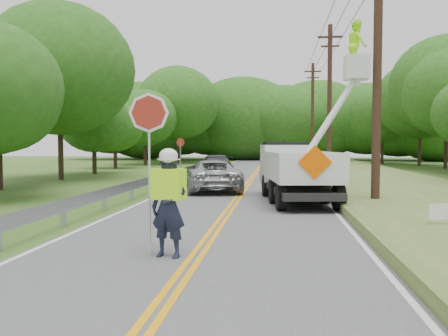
# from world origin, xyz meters

# --- Properties ---
(ground) EXTENTS (140.00, 140.00, 0.00)m
(ground) POSITION_xyz_m (0.00, 0.00, 0.00)
(ground) COLOR #3A5D1B
(ground) RESTS_ON ground
(road) EXTENTS (7.20, 96.00, 0.03)m
(road) POSITION_xyz_m (0.00, 14.00, 0.01)
(road) COLOR #4F4F52
(road) RESTS_ON ground
(guardrail) EXTENTS (0.18, 48.00, 0.77)m
(guardrail) POSITION_xyz_m (-4.02, 14.91, 0.55)
(guardrail) COLOR #A4A5AC
(guardrail) RESTS_ON ground
(utility_poles) EXTENTS (1.60, 43.30, 10.00)m
(utility_poles) POSITION_xyz_m (5.00, 17.02, 5.27)
(utility_poles) COLOR black
(utility_poles) RESTS_ON ground
(tall_grass_verge) EXTENTS (7.00, 96.00, 0.30)m
(tall_grass_verge) POSITION_xyz_m (7.10, 14.00, 0.15)
(tall_grass_verge) COLOR #4B6726
(tall_grass_verge) RESTS_ON ground
(treeline_left) EXTENTS (11.36, 58.37, 11.78)m
(treeline_left) POSITION_xyz_m (-10.62, 31.28, 6.15)
(treeline_left) COLOR #332319
(treeline_left) RESTS_ON ground
(treeline_horizon) EXTENTS (56.99, 15.05, 11.41)m
(treeline_horizon) POSITION_xyz_m (0.79, 56.29, 5.50)
(treeline_horizon) COLOR #254B16
(treeline_horizon) RESTS_ON ground
(flagger) EXTENTS (1.22, 0.63, 3.21)m
(flagger) POSITION_xyz_m (-0.53, 0.97, 1.16)
(flagger) COLOR #191E33
(flagger) RESTS_ON road
(bucket_truck) EXTENTS (3.88, 6.74, 6.44)m
(bucket_truck) POSITION_xyz_m (2.37, 10.85, 1.48)
(bucket_truck) COLOR black
(bucket_truck) RESTS_ON road
(suv_silver) EXTENTS (3.47, 5.60, 1.45)m
(suv_silver) POSITION_xyz_m (-1.43, 13.84, 0.74)
(suv_silver) COLOR #ABADB2
(suv_silver) RESTS_ON road
(suv_darkgrey) EXTENTS (3.06, 5.33, 1.46)m
(suv_darkgrey) POSITION_xyz_m (-2.49, 23.28, 0.75)
(suv_darkgrey) COLOR #3C3E45
(suv_darkgrey) RESTS_ON road
(stop_sign_permanent) EXTENTS (0.44, 0.36, 2.57)m
(stop_sign_permanent) POSITION_xyz_m (-4.28, 20.41, 1.71)
(stop_sign_permanent) COLOR #A4A5AC
(stop_sign_permanent) RESTS_ON ground
(yard_sign) EXTENTS (0.53, 0.17, 0.79)m
(yard_sign) POSITION_xyz_m (5.43, 3.76, 0.57)
(yard_sign) COLOR white
(yard_sign) RESTS_ON ground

